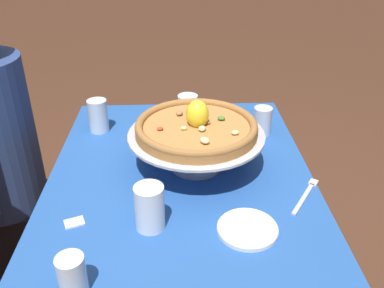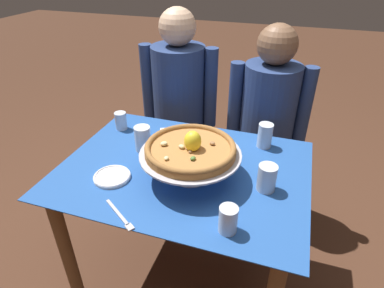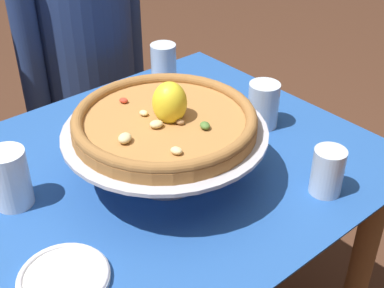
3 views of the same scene
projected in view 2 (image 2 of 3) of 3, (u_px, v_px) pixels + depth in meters
name	position (u px, v px, depth m)	size (l,w,h in m)	color
ground_plane	(185.00, 272.00, 1.80)	(14.00, 14.00, 0.00)	#4C2D1E
dining_table	(184.00, 189.00, 1.49)	(1.08, 0.81, 0.72)	brown
pizza_stand	(190.00, 158.00, 1.32)	(0.42, 0.42, 0.12)	#B7B7C1
pizza	(190.00, 148.00, 1.30)	(0.37, 0.37, 0.10)	#AD753D
water_glass_side_right	(267.00, 179.00, 1.27)	(0.08, 0.08, 0.11)	silver
water_glass_back_right	(265.00, 137.00, 1.55)	(0.07, 0.07, 0.12)	silver
water_glass_front_right	(228.00, 221.00, 1.09)	(0.07, 0.07, 0.10)	silver
water_glass_side_left	(143.00, 140.00, 1.53)	(0.08, 0.08, 0.12)	white
water_glass_back_left	(121.00, 122.00, 1.71)	(0.06, 0.06, 0.09)	silver
side_plate	(112.00, 176.00, 1.36)	(0.16, 0.16, 0.02)	white
dinner_fork	(121.00, 216.00, 1.16)	(0.17, 0.12, 0.01)	#B7B7C1
sugar_packet	(164.00, 130.00, 1.71)	(0.05, 0.04, 0.01)	white
diner_left	(179.00, 113.00, 2.13)	(0.49, 0.37, 1.28)	maroon
diner_right	(265.00, 132.00, 1.97)	(0.48, 0.35, 1.23)	black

